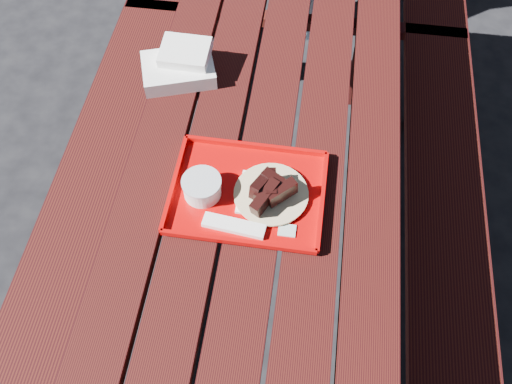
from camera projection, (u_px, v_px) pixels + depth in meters
ground at (261, 277)px, 2.18m from camera, size 60.00×60.00×0.00m
picnic_table_near at (263, 198)px, 1.71m from camera, size 1.41×2.40×0.75m
far_tray at (245, 193)px, 1.47m from camera, size 0.40×0.31×0.07m
white_cloth at (180, 65)px, 1.70m from camera, size 0.25×0.21×0.09m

